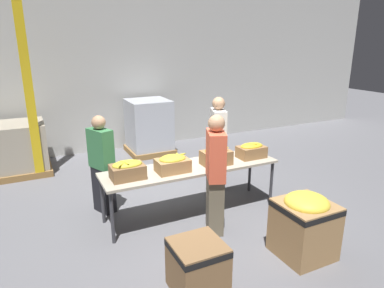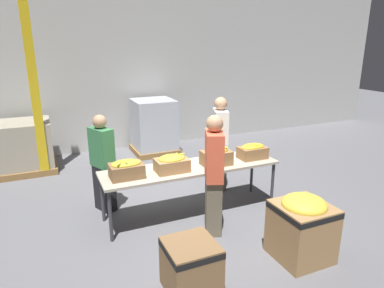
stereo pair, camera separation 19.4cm
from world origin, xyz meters
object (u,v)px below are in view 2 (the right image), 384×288
Objects in this scene: banana_box_0 at (126,169)px; volunteer_0 at (103,164)px; volunteer_2 at (214,176)px; pallet_stack_0 at (26,147)px; volunteer_1 at (220,144)px; pallet_stack_1 at (154,127)px; sorting_table at (191,170)px; banana_box_2 at (216,156)px; support_pillar at (33,76)px; donation_bin_1 at (302,225)px; donation_bin_0 at (191,265)px; banana_box_3 at (253,151)px; banana_box_1 at (172,163)px.

banana_box_0 is 0.30× the size of volunteer_0.
pallet_stack_0 is (-2.48, 3.77, -0.33)m from volunteer_2.
banana_box_0 reaches higher than pallet_stack_0.
volunteer_0 is at bearing -64.44° from pallet_stack_0.
volunteer_1 is 2.59m from pallet_stack_1.
banana_box_2 is (0.38, -0.09, 0.20)m from sorting_table.
donation_bin_1 is at bearing -56.29° from support_pillar.
support_pillar is (-1.37, 4.31, 1.68)m from donation_bin_0.
sorting_table is 4.77× the size of donation_bin_0.
volunteer_2 is at bearing -12.14° from volunteer_1.
volunteer_1 reaches higher than banana_box_3.
volunteer_0 is 1.39× the size of pallet_stack_0.
banana_box_2 is 0.40× the size of pallet_stack_0.
donation_bin_0 is 0.15× the size of support_pillar.
sorting_table is 0.44m from banana_box_2.
banana_box_0 is 1.02× the size of banana_box_2.
sorting_table is at bearing -31.69° from volunteer_1.
pallet_stack_1 is at bearing 1.95° from pallet_stack_0.
donation_bin_0 is at bearing -72.34° from support_pillar.
volunteer_2 is at bearing -27.77° from banana_box_0.
volunteer_1 is (0.88, 0.71, 0.11)m from sorting_table.
banana_box_3 is (1.41, 0.02, -0.00)m from banana_box_1.
volunteer_0 is (-0.21, 0.72, -0.14)m from banana_box_0.
pallet_stack_0 is (-1.69, 4.78, 0.20)m from donation_bin_0.
volunteer_2 is at bearing -56.67° from pallet_stack_0.
banana_box_0 is 0.80× the size of donation_bin_0.
banana_box_0 is at bearing -6.93° from volunteer_0.
volunteer_2 is (-0.31, -0.53, -0.09)m from banana_box_2.
banana_box_1 is (0.67, -0.03, -0.00)m from banana_box_0.
volunteer_0 is 1.21× the size of pallet_stack_1.
pallet_stack_0 is (-2.41, 3.16, -0.22)m from sorting_table.
support_pillar reaches higher than pallet_stack_1.
banana_box_3 is 1.15m from volunteer_2.
banana_box_0 is 0.55× the size of donation_bin_1.
volunteer_1 is 0.43× the size of support_pillar.
banana_box_2 reaches higher than pallet_stack_0.
banana_box_0 is at bearing -177.58° from sorting_table.
donation_bin_0 is at bearing -125.63° from banana_box_2.
pallet_stack_1 is (-0.35, 4.88, 0.20)m from donation_bin_1.
banana_box_1 is 0.73m from banana_box_2.
volunteer_1 reaches higher than donation_bin_0.
banana_box_1 is 0.30× the size of volunteer_0.
pallet_stack_0 is (-3.20, 4.78, 0.07)m from donation_bin_1.
banana_box_3 is at bearing 79.73° from donation_bin_1.
banana_box_0 reaches higher than donation_bin_1.
volunteer_2 is (0.07, -0.61, 0.11)m from sorting_table.
volunteer_1 is at bearing -33.60° from support_pillar.
pallet_stack_0 is at bearing 113.58° from banana_box_0.
donation_bin_1 is 0.75× the size of pallet_stack_0.
sorting_table is at bearing 66.15° from donation_bin_0.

